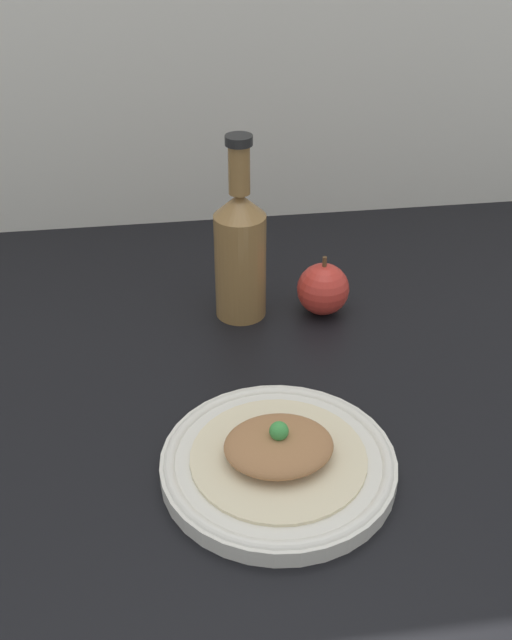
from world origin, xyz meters
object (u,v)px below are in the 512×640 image
(plate, at_px, (279,463))
(apple, at_px, (323,289))
(plated_food, at_px, (279,449))
(cider_bottle, at_px, (238,250))

(plate, bearing_deg, apple, 69.69)
(plated_food, distance_m, cider_bottle, 0.33)
(plated_food, relative_size, apple, 2.14)
(plate, relative_size, plated_food, 1.34)
(plate, height_order, apple, apple)
(plate, xyz_separation_m, plated_food, (0.00, 0.00, 0.02))
(apple, bearing_deg, plate, -110.31)
(plate, relative_size, cider_bottle, 0.97)
(plated_food, distance_m, apple, 0.33)
(plate, distance_m, plated_food, 0.02)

